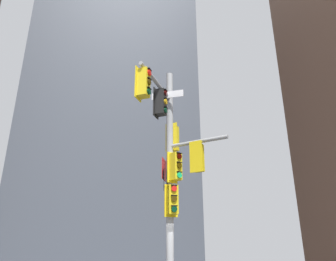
% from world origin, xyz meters
% --- Properties ---
extents(building_mid_block, '(14.73, 14.73, 28.50)m').
position_xyz_m(building_mid_block, '(-1.46, 20.43, 14.25)').
color(building_mid_block, '#4C5460').
rests_on(building_mid_block, ground).
extents(signal_pole_assembly, '(3.45, 2.89, 8.48)m').
position_xyz_m(signal_pole_assembly, '(-0.08, -0.43, 4.87)').
color(signal_pole_assembly, '#9EA0A3').
rests_on(signal_pole_assembly, ground).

